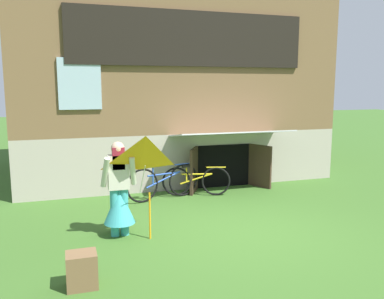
{
  "coord_description": "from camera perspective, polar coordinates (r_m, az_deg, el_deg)",
  "views": [
    {
      "loc": [
        -2.87,
        -6.08,
        2.46
      ],
      "look_at": [
        -0.49,
        1.37,
        1.24
      ],
      "focal_mm": 37.58,
      "sensor_mm": 36.0,
      "label": 1
    }
  ],
  "objects": [
    {
      "name": "person",
      "position": [
        6.78,
        -10.31,
        -6.62
      ],
      "size": [
        0.61,
        0.52,
        1.58
      ],
      "rotation": [
        0.0,
        0.0,
        -0.04
      ],
      "color": "teal",
      "rests_on": "ground_plane"
    },
    {
      "name": "kite",
      "position": [
        6.2,
        -6.51,
        -1.86
      ],
      "size": [
        0.91,
        0.85,
        1.64
      ],
      "color": "orange",
      "rests_on": "ground_plane"
    },
    {
      "name": "bicycle_blue",
      "position": [
        8.88,
        -4.09,
        -4.63
      ],
      "size": [
        1.72,
        0.47,
        0.8
      ],
      "rotation": [
        0.0,
        0.0,
        0.25
      ],
      "color": "black",
      "rests_on": "ground_plane"
    },
    {
      "name": "log_house",
      "position": [
        12.16,
        -4.16,
        9.71
      ],
      "size": [
        8.0,
        6.61,
        5.28
      ],
      "color": "#ADA393",
      "rests_on": "ground_plane"
    },
    {
      "name": "ground_plane",
      "position": [
        7.16,
        7.2,
        -11.31
      ],
      "size": [
        60.0,
        60.0,
        0.0
      ],
      "primitive_type": "plane",
      "color": "#386023"
    },
    {
      "name": "wooden_crate",
      "position": [
        5.36,
        -15.37,
        -16.18
      ],
      "size": [
        0.37,
        0.32,
        0.44
      ],
      "primitive_type": "cube",
      "color": "brown",
      "rests_on": "ground_plane"
    },
    {
      "name": "bicycle_yellow",
      "position": [
        9.16,
        0.6,
        -4.46
      ],
      "size": [
        1.51,
        0.47,
        0.71
      ],
      "rotation": [
        0.0,
        0.0,
        -0.28
      ],
      "color": "black",
      "rests_on": "ground_plane"
    }
  ]
}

